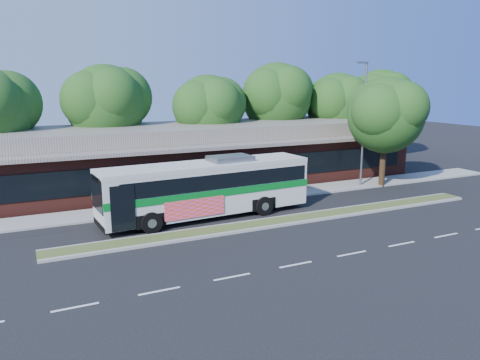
{
  "coord_description": "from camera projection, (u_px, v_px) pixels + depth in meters",
  "views": [
    {
      "loc": [
        -13.27,
        -20.97,
        7.68
      ],
      "look_at": [
        -1.67,
        3.35,
        2.0
      ],
      "focal_mm": 35.0,
      "sensor_mm": 36.0,
      "label": 1
    }
  ],
  "objects": [
    {
      "name": "sidewalk",
      "position": [
        243.0,
        198.0,
        31.34
      ],
      "size": [
        44.0,
        2.6,
        0.12
      ],
      "primitive_type": "cube",
      "color": "gray",
      "rests_on": "ground"
    },
    {
      "name": "tree_bg_f",
      "position": [
        382.0,
        98.0,
        47.31
      ],
      "size": [
        6.69,
        6.0,
        8.92
      ],
      "color": "black",
      "rests_on": "ground"
    },
    {
      "name": "tree_bg_d",
      "position": [
        280.0,
        96.0,
        42.19
      ],
      "size": [
        6.91,
        6.2,
        9.37
      ],
      "color": "black",
      "rests_on": "ground"
    },
    {
      "name": "sidewalk_tree",
      "position": [
        389.0,
        113.0,
        34.18
      ],
      "size": [
        6.16,
        5.52,
        8.06
      ],
      "color": "black",
      "rests_on": "ground"
    },
    {
      "name": "plaza_building",
      "position": [
        206.0,
        154.0,
        36.73
      ],
      "size": [
        33.2,
        11.2,
        4.45
      ],
      "color": "#4F1F18",
      "rests_on": "ground"
    },
    {
      "name": "ground",
      "position": [
        293.0,
        224.0,
        25.7
      ],
      "size": [
        120.0,
        120.0,
        0.0
      ],
      "primitive_type": "plane",
      "color": "black",
      "rests_on": "ground"
    },
    {
      "name": "tree_bg_b",
      "position": [
        111.0,
        102.0,
        35.92
      ],
      "size": [
        6.69,
        6.0,
        9.0
      ],
      "color": "black",
      "rests_on": "ground"
    },
    {
      "name": "tree_bg_e",
      "position": [
        340.0,
        103.0,
        43.96
      ],
      "size": [
        6.47,
        5.8,
        8.5
      ],
      "color": "black",
      "rests_on": "ground"
    },
    {
      "name": "tree_bg_c",
      "position": [
        212.0,
        107.0,
        38.5
      ],
      "size": [
        6.24,
        5.6,
        8.26
      ],
      "color": "black",
      "rests_on": "ground"
    },
    {
      "name": "sedan",
      "position": [
        35.0,
        197.0,
        28.96
      ],
      "size": [
        4.91,
        2.56,
        1.36
      ],
      "primitive_type": "imported",
      "rotation": [
        0.0,
        0.0,
        1.72
      ],
      "color": "#9C9EA2",
      "rests_on": "ground"
    },
    {
      "name": "transit_bus",
      "position": [
        208.0,
        184.0,
        26.71
      ],
      "size": [
        12.47,
        3.46,
        3.46
      ],
      "rotation": [
        0.0,
        0.0,
        0.06
      ],
      "color": "beige",
      "rests_on": "ground"
    },
    {
      "name": "lamp_post",
      "position": [
        363.0,
        121.0,
        34.01
      ],
      "size": [
        0.93,
        0.18,
        9.07
      ],
      "color": "slate",
      "rests_on": "ground"
    },
    {
      "name": "median_strip",
      "position": [
        288.0,
        220.0,
        26.21
      ],
      "size": [
        26.0,
        1.1,
        0.15
      ],
      "primitive_type": "cube",
      "color": "#3A4C20",
      "rests_on": "ground"
    }
  ]
}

